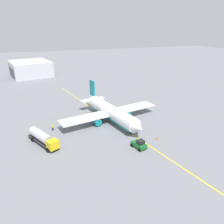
% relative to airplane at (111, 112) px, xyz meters
% --- Properties ---
extents(ground_plane, '(400.00, 400.00, 0.00)m').
position_rel_airplane_xyz_m(ground_plane, '(0.45, 0.09, -2.76)').
color(ground_plane, slate).
extents(airplane, '(29.64, 31.49, 9.90)m').
position_rel_airplane_xyz_m(airplane, '(0.00, 0.00, 0.00)').
color(airplane, white).
rests_on(airplane, ground).
extents(fuel_tanker, '(11.00, 6.98, 3.15)m').
position_rel_airplane_xyz_m(fuel_tanker, '(7.45, -20.19, -1.03)').
color(fuel_tanker, '#2D2D33').
rests_on(fuel_tanker, ground).
extents(pushback_tug, '(4.00, 3.10, 2.20)m').
position_rel_airplane_xyz_m(pushback_tug, '(17.10, 0.75, -1.76)').
color(pushback_tug, '#196B28').
rests_on(pushback_tug, ground).
extents(refueling_worker, '(0.57, 0.44, 1.71)m').
position_rel_airplane_xyz_m(refueling_worker, '(0.49, -17.24, -1.94)').
color(refueling_worker, navy).
rests_on(refueling_worker, ground).
extents(safety_cone_nose, '(0.56, 0.56, 0.63)m').
position_rel_airplane_xyz_m(safety_cone_nose, '(14.90, 6.95, -2.45)').
color(safety_cone_nose, '#F2590F').
rests_on(safety_cone_nose, ground).
extents(distant_hangar, '(25.56, 23.87, 8.00)m').
position_rel_airplane_xyz_m(distant_hangar, '(-75.52, -20.94, 1.23)').
color(distant_hangar, silver).
rests_on(distant_hangar, ground).
extents(taxi_line_marking, '(84.65, 17.48, 0.01)m').
position_rel_airplane_xyz_m(taxi_line_marking, '(0.45, 0.09, -2.76)').
color(taxi_line_marking, yellow).
rests_on(taxi_line_marking, ground).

